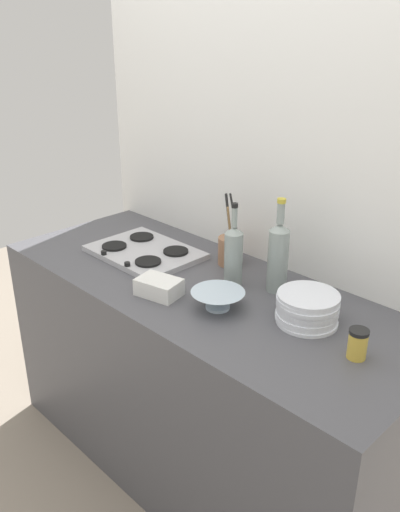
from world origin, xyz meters
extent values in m
plane|color=gray|center=(0.00, 0.00, 0.00)|extent=(6.00, 6.00, 0.00)
cube|color=#4C4C51|center=(0.00, 0.00, 0.45)|extent=(1.80, 0.70, 0.90)
cube|color=white|center=(0.00, 0.38, 1.24)|extent=(1.90, 0.06, 2.49)
cube|color=#B2B2B7|center=(-0.37, 0.03, 0.91)|extent=(0.46, 0.34, 0.02)
cylinder|color=black|center=(-0.49, -0.05, 0.93)|extent=(0.11, 0.11, 0.01)
cylinder|color=black|center=(-0.26, -0.05, 0.93)|extent=(0.11, 0.11, 0.01)
cylinder|color=black|center=(-0.49, 0.11, 0.93)|extent=(0.11, 0.11, 0.01)
cylinder|color=black|center=(-0.26, 0.11, 0.93)|extent=(0.11, 0.11, 0.01)
cylinder|color=black|center=(-0.45, -0.13, 0.93)|extent=(0.02, 0.02, 0.02)
cylinder|color=black|center=(-0.29, -0.13, 0.93)|extent=(0.02, 0.02, 0.02)
cylinder|color=white|center=(0.46, 0.06, 0.91)|extent=(0.21, 0.21, 0.01)
cylinder|color=white|center=(0.45, 0.06, 0.92)|extent=(0.21, 0.21, 0.01)
cylinder|color=white|center=(0.45, 0.06, 0.93)|extent=(0.21, 0.21, 0.01)
cylinder|color=white|center=(0.45, 0.06, 0.94)|extent=(0.21, 0.21, 0.01)
cylinder|color=white|center=(0.45, 0.06, 0.95)|extent=(0.21, 0.21, 0.01)
cylinder|color=white|center=(0.45, 0.06, 0.96)|extent=(0.21, 0.21, 0.01)
cylinder|color=white|center=(0.46, 0.06, 0.98)|extent=(0.21, 0.21, 0.01)
cylinder|color=white|center=(0.45, 0.06, 0.99)|extent=(0.21, 0.21, 0.01)
cylinder|color=white|center=(0.45, 0.06, 1.00)|extent=(0.21, 0.21, 0.01)
cylinder|color=gray|center=(0.24, 0.17, 1.02)|extent=(0.08, 0.08, 0.24)
cone|color=gray|center=(0.24, 0.17, 1.15)|extent=(0.08, 0.08, 0.03)
cylinder|color=gray|center=(0.24, 0.17, 1.21)|extent=(0.03, 0.03, 0.08)
cylinder|color=gold|center=(0.24, 0.17, 1.25)|extent=(0.03, 0.03, 0.02)
cylinder|color=gray|center=(0.10, 0.08, 1.01)|extent=(0.07, 0.07, 0.22)
cone|color=gray|center=(0.10, 0.08, 1.13)|extent=(0.07, 0.07, 0.02)
cylinder|color=gray|center=(0.10, 0.08, 1.18)|extent=(0.02, 0.02, 0.08)
cylinder|color=black|center=(0.10, 0.08, 1.23)|extent=(0.02, 0.02, 0.02)
cylinder|color=silver|center=(0.18, -0.09, 0.91)|extent=(0.09, 0.09, 0.01)
cone|color=silver|center=(0.18, -0.09, 0.94)|extent=(0.19, 0.19, 0.06)
cube|color=white|center=(-0.05, -0.17, 0.93)|extent=(0.18, 0.14, 0.06)
cylinder|color=#996B4C|center=(-0.05, 0.22, 0.96)|extent=(0.10, 0.10, 0.12)
cylinder|color=#262626|center=(-0.04, 0.24, 1.08)|extent=(0.03, 0.06, 0.26)
cylinder|color=#262626|center=(-0.06, 0.22, 1.08)|extent=(0.02, 0.04, 0.26)
cylinder|color=#997247|center=(-0.04, 0.21, 1.05)|extent=(0.01, 0.04, 0.21)
cylinder|color=gold|center=(0.68, -0.01, 0.94)|extent=(0.06, 0.06, 0.08)
cylinder|color=black|center=(0.68, -0.01, 0.99)|extent=(0.06, 0.06, 0.01)
camera|label=1|loc=(1.32, -1.30, 1.84)|focal=37.66mm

